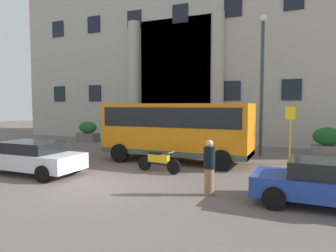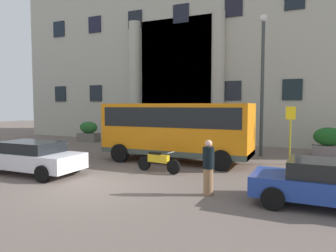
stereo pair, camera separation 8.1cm
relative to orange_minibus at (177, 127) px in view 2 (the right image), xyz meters
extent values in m
cube|color=#675A52|center=(-0.79, -5.50, -1.77)|extent=(80.00, 64.00, 0.12)
cube|color=#AFAD9C|center=(-0.79, 12.00, 6.89)|extent=(33.60, 9.00, 17.19)
cube|color=black|center=(-3.16, 7.56, 2.90)|extent=(5.69, 0.12, 9.21)
cylinder|color=#B0B09F|center=(-6.46, 7.25, 2.90)|extent=(0.92, 0.92, 9.21)
cylinder|color=#B3AE9C|center=(0.15, 7.25, 2.90)|extent=(0.92, 0.92, 9.21)
cube|color=black|center=(-14.23, 7.46, 2.08)|extent=(1.21, 0.08, 1.34)
cube|color=black|center=(-10.39, 7.46, 2.08)|extent=(1.21, 0.08, 1.34)
cube|color=black|center=(1.13, 7.46, 2.08)|extent=(1.21, 0.08, 1.34)
cube|color=black|center=(4.97, 7.46, 2.08)|extent=(1.21, 0.08, 1.34)
cube|color=black|center=(-14.23, 7.46, 7.75)|extent=(1.21, 0.08, 1.34)
cube|color=black|center=(-10.39, 7.46, 7.75)|extent=(1.21, 0.08, 1.34)
cube|color=black|center=(-6.55, 7.46, 7.75)|extent=(1.21, 0.08, 1.34)
cube|color=black|center=(-2.71, 7.46, 7.75)|extent=(1.21, 0.08, 1.34)
cube|color=black|center=(1.13, 7.46, 7.75)|extent=(1.21, 0.08, 1.34)
cube|color=orange|center=(-0.01, 0.00, -0.05)|extent=(7.19, 2.36, 2.42)
cube|color=black|center=(-0.01, 0.00, 0.52)|extent=(6.76, 2.39, 0.92)
cube|color=black|center=(3.51, 0.01, 0.32)|extent=(0.07, 1.96, 1.15)
cube|color=#434D44|center=(-0.01, 0.00, -1.14)|extent=(7.19, 2.40, 0.24)
cylinder|color=black|center=(2.50, 1.18, -1.26)|extent=(0.90, 0.28, 0.90)
cylinder|color=black|center=(2.51, -1.16, -1.26)|extent=(0.90, 0.28, 0.90)
cylinder|color=black|center=(-2.52, 1.16, -1.26)|extent=(0.90, 0.28, 0.90)
cylinder|color=black|center=(-2.52, -1.18, -1.26)|extent=(0.90, 0.28, 0.90)
cylinder|color=olive|center=(5.11, 1.51, -0.37)|extent=(0.08, 0.08, 2.67)
cube|color=yellow|center=(5.11, 1.48, 0.72)|extent=(0.44, 0.03, 0.60)
cube|color=slate|center=(-4.84, 4.77, -1.47)|extent=(1.70, 0.75, 0.46)
ellipsoid|color=#205524|center=(-4.84, 4.77, -0.88)|extent=(1.64, 0.67, 0.71)
cube|color=slate|center=(6.98, 5.23, -1.44)|extent=(1.65, 0.83, 0.54)
ellipsoid|color=#1A561F|center=(6.98, 5.23, -0.66)|extent=(1.58, 0.74, 1.02)
cube|color=#69635A|center=(-9.36, 5.12, -1.39)|extent=(1.62, 0.87, 0.64)
ellipsoid|color=#225C25|center=(-9.36, 5.12, -0.62)|extent=(1.55, 0.78, 0.89)
cube|color=silver|center=(-4.42, -4.81, -1.12)|extent=(4.36, 1.73, 0.62)
cube|color=black|center=(-4.42, -4.81, -0.60)|extent=(2.36, 1.52, 0.43)
cylinder|color=black|center=(-2.94, -3.94, -1.40)|extent=(0.62, 0.20, 0.62)
cylinder|color=black|center=(-2.93, -5.67, -1.40)|extent=(0.62, 0.20, 0.62)
cylinder|color=black|center=(-5.90, -3.94, -1.40)|extent=(0.62, 0.20, 0.62)
cube|color=#223F9A|center=(6.41, -4.59, -1.16)|extent=(4.24, 1.86, 0.56)
cube|color=black|center=(6.41, -4.59, -0.65)|extent=(2.31, 1.60, 0.46)
cylinder|color=black|center=(5.01, -3.68, -1.40)|extent=(0.63, 0.22, 0.62)
cylinder|color=black|center=(4.96, -5.41, -1.40)|extent=(0.63, 0.22, 0.62)
cylinder|color=black|center=(-5.00, -2.18, -1.41)|extent=(0.61, 0.17, 0.60)
cylinder|color=black|center=(-6.29, -2.03, -1.41)|extent=(0.61, 0.19, 0.60)
cube|color=#BAB6BE|center=(-5.64, -2.10, -1.13)|extent=(0.85, 0.33, 0.32)
cube|color=black|center=(-5.82, -2.08, -0.95)|extent=(0.54, 0.26, 0.12)
cylinder|color=#A5A5A8|center=(-5.10, -2.16, -0.83)|extent=(0.09, 0.55, 0.03)
cylinder|color=black|center=(0.92, -2.58, -1.41)|extent=(0.61, 0.19, 0.60)
cylinder|color=black|center=(-0.54, -2.37, -1.41)|extent=(0.61, 0.21, 0.60)
cube|color=gold|center=(0.19, -2.47, -1.13)|extent=(0.96, 0.37, 0.32)
cube|color=black|center=(0.01, -2.45, -0.95)|extent=(0.54, 0.27, 0.12)
cylinder|color=#A5A5A8|center=(0.80, -2.56, -0.83)|extent=(0.11, 0.55, 0.03)
cylinder|color=#916946|center=(3.01, -4.79, -1.28)|extent=(0.30, 0.30, 0.85)
cylinder|color=black|center=(3.01, -4.79, -0.53)|extent=(0.36, 0.36, 0.65)
sphere|color=#DEAC90|center=(3.01, -4.79, -0.09)|extent=(0.23, 0.23, 0.23)
cylinder|color=#373E3E|center=(3.58, 3.43, 1.90)|extent=(0.18, 0.18, 7.22)
sphere|color=silver|center=(3.58, 3.43, 5.69)|extent=(0.40, 0.40, 0.40)
camera|label=1|loc=(5.56, -13.90, 1.09)|focal=32.86mm
camera|label=2|loc=(5.63, -13.86, 1.09)|focal=32.86mm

